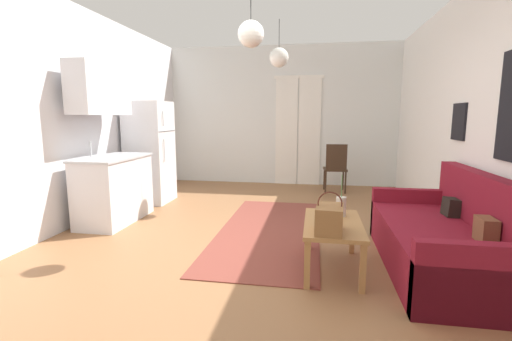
% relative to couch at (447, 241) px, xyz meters
% --- Properties ---
extents(ground_plane, '(5.30, 8.36, 0.10)m').
position_rel_couch_xyz_m(ground_plane, '(-1.95, 0.13, -0.33)').
color(ground_plane, '#8E603D').
extents(wall_back, '(4.90, 0.13, 2.85)m').
position_rel_couch_xyz_m(wall_back, '(-1.94, 4.06, 1.14)').
color(wall_back, silver).
rests_on(wall_back, ground_plane).
extents(wall_right, '(0.12, 7.96, 2.85)m').
position_rel_couch_xyz_m(wall_right, '(0.45, 0.13, 1.15)').
color(wall_right, white).
rests_on(wall_right, ground_plane).
extents(wall_left, '(0.12, 7.96, 2.85)m').
position_rel_couch_xyz_m(wall_left, '(-4.35, 0.13, 1.15)').
color(wall_left, silver).
rests_on(wall_left, ground_plane).
extents(area_rug, '(1.22, 2.90, 0.01)m').
position_rel_couch_xyz_m(area_rug, '(-1.77, 0.85, -0.27)').
color(area_rug, brown).
rests_on(area_rug, ground_plane).
extents(couch, '(0.90, 1.90, 0.91)m').
position_rel_couch_xyz_m(couch, '(0.00, 0.00, 0.00)').
color(couch, maroon).
rests_on(couch, ground_plane).
extents(coffee_table, '(0.52, 0.94, 0.45)m').
position_rel_couch_xyz_m(coffee_table, '(-1.05, -0.15, 0.11)').
color(coffee_table, '#A87542').
rests_on(coffee_table, ground_plane).
extents(bamboo_vase, '(0.10, 0.10, 0.41)m').
position_rel_couch_xyz_m(bamboo_vase, '(-0.96, 0.08, 0.27)').
color(bamboo_vase, beige).
rests_on(bamboo_vase, coffee_table).
extents(handbag, '(0.25, 0.34, 0.35)m').
position_rel_couch_xyz_m(handbag, '(-1.10, -0.44, 0.29)').
color(handbag, brown).
rests_on(handbag, coffee_table).
extents(refrigerator, '(0.66, 0.66, 1.66)m').
position_rel_couch_xyz_m(refrigerator, '(-3.93, 2.06, 0.55)').
color(refrigerator, white).
rests_on(refrigerator, ground_plane).
extents(kitchen_counter, '(0.59, 1.14, 2.09)m').
position_rel_couch_xyz_m(kitchen_counter, '(-3.93, 0.91, 0.53)').
color(kitchen_counter, silver).
rests_on(kitchen_counter, ground_plane).
extents(accent_chair, '(0.44, 0.42, 0.92)m').
position_rel_couch_xyz_m(accent_chair, '(-0.85, 3.29, 0.22)').
color(accent_chair, '#382619').
rests_on(accent_chair, ground_plane).
extents(pendant_lamp_near, '(0.27, 0.27, 0.74)m').
position_rel_couch_xyz_m(pendant_lamp_near, '(-1.90, 0.32, 1.97)').
color(pendant_lamp_near, black).
extents(pendant_lamp_far, '(0.29, 0.29, 0.70)m').
position_rel_couch_xyz_m(pendant_lamp_far, '(-1.80, 2.12, 2.02)').
color(pendant_lamp_far, black).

